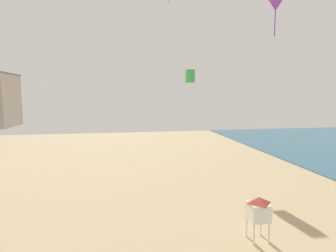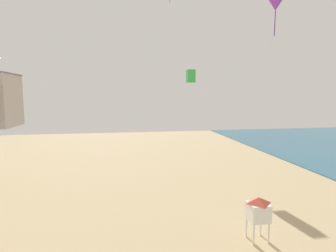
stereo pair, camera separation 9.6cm
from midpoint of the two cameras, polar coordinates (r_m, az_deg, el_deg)
name	(u,v)px [view 1 (the left image)]	position (r m, az deg, el deg)	size (l,w,h in m)	color
lifeguard_stand	(258,209)	(16.87, 18.31, -16.27)	(1.10, 1.10, 2.55)	white
kite_purple_delta	(276,4)	(17.52, 21.56, 22.75)	(0.92, 0.92, 2.10)	purple
kite_green_box	(190,76)	(35.13, 4.57, 10.41)	(1.02, 1.02, 1.61)	green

